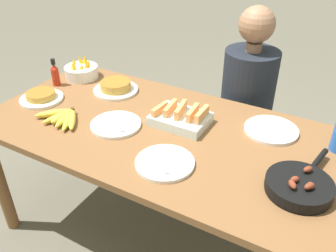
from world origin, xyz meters
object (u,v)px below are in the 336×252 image
(banana_bunch, at_px, (63,117))
(hot_sauce_bottle, at_px, (55,74))
(melon_tray, at_px, (181,118))
(empty_plate_far_left, at_px, (271,130))
(fruit_bowl_mango, at_px, (81,71))
(person_figure, at_px, (244,122))
(empty_plate_far_right, at_px, (165,163))
(frittata_plate_side, at_px, (116,87))
(empty_plate_near_front, at_px, (116,125))
(frittata_plate_center, at_px, (41,97))
(skillet, at_px, (300,186))

(banana_bunch, height_order, hot_sauce_bottle, hot_sauce_bottle)
(melon_tray, height_order, empty_plate_far_left, melon_tray)
(hot_sauce_bottle, bearing_deg, banana_bunch, -41.48)
(fruit_bowl_mango, height_order, person_figure, person_figure)
(empty_plate_far_right, height_order, person_figure, person_figure)
(frittata_plate_side, xyz_separation_m, empty_plate_far_right, (0.59, -0.45, -0.02))
(empty_plate_far_left, distance_m, fruit_bowl_mango, 1.21)
(melon_tray, bearing_deg, hot_sauce_bottle, 178.29)
(empty_plate_far_left, bearing_deg, frittata_plate_side, -178.82)
(melon_tray, bearing_deg, frittata_plate_side, 165.22)
(empty_plate_near_front, distance_m, person_figure, 0.89)
(frittata_plate_center, distance_m, empty_plate_near_front, 0.53)
(banana_bunch, height_order, empty_plate_near_front, banana_bunch)
(skillet, distance_m, fruit_bowl_mango, 1.48)
(frittata_plate_side, relative_size, fruit_bowl_mango, 1.26)
(empty_plate_far_right, distance_m, hot_sauce_bottle, 1.02)
(frittata_plate_side, height_order, empty_plate_near_front, frittata_plate_side)
(banana_bunch, distance_m, melon_tray, 0.59)
(frittata_plate_side, height_order, empty_plate_far_left, frittata_plate_side)
(fruit_bowl_mango, bearing_deg, person_figure, 20.98)
(skillet, relative_size, empty_plate_far_right, 1.60)
(frittata_plate_side, bearing_deg, frittata_plate_center, -135.61)
(fruit_bowl_mango, bearing_deg, frittata_plate_center, -89.15)
(frittata_plate_center, xyz_separation_m, person_figure, (0.96, 0.72, -0.26))
(hot_sauce_bottle, bearing_deg, empty_plate_near_front, -19.00)
(melon_tray, bearing_deg, empty_plate_far_right, -73.96)
(empty_plate_near_front, bearing_deg, empty_plate_far_left, 25.59)
(frittata_plate_side, relative_size, person_figure, 0.21)
(banana_bunch, xyz_separation_m, person_figure, (0.70, 0.82, -0.26))
(melon_tray, distance_m, frittata_plate_side, 0.51)
(banana_bunch, relative_size, skillet, 0.68)
(frittata_plate_side, xyz_separation_m, empty_plate_near_front, (0.23, -0.31, -0.02))
(empty_plate_near_front, relative_size, empty_plate_far_right, 0.99)
(skillet, relative_size, fruit_bowl_mango, 1.97)
(skillet, distance_m, empty_plate_far_right, 0.54)
(fruit_bowl_mango, xyz_separation_m, hot_sauce_bottle, (-0.06, -0.16, 0.03))
(banana_bunch, distance_m, fruit_bowl_mango, 0.52)
(skillet, bearing_deg, frittata_plate_side, 83.49)
(skillet, height_order, frittata_plate_center, skillet)
(empty_plate_far_right, bearing_deg, frittata_plate_side, 142.36)
(hot_sauce_bottle, bearing_deg, skillet, -9.23)
(empty_plate_far_left, relative_size, fruit_bowl_mango, 1.26)
(empty_plate_near_front, distance_m, empty_plate_far_right, 0.39)
(hot_sauce_bottle, relative_size, person_figure, 0.14)
(frittata_plate_center, bearing_deg, empty_plate_far_left, 14.40)
(banana_bunch, xyz_separation_m, empty_plate_far_left, (0.95, 0.41, -0.01))
(empty_plate_near_front, relative_size, fruit_bowl_mango, 1.22)
(frittata_plate_side, distance_m, empty_plate_near_front, 0.38)
(fruit_bowl_mango, distance_m, hot_sauce_bottle, 0.17)
(melon_tray, height_order, frittata_plate_center, melon_tray)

